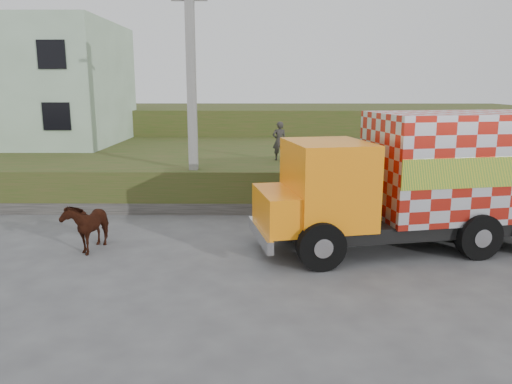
{
  "coord_description": "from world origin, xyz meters",
  "views": [
    {
      "loc": [
        1.37,
        -12.77,
        4.41
      ],
      "look_at": [
        1.23,
        1.76,
        1.3
      ],
      "focal_mm": 35.0,
      "sensor_mm": 36.0,
      "label": 1
    }
  ],
  "objects_px": {
    "utility_pole": "(192,95)",
    "cargo_truck": "(425,179)",
    "pedestrian": "(279,141)",
    "cow": "(88,225)"
  },
  "relations": [
    {
      "from": "utility_pole",
      "to": "pedestrian",
      "type": "height_order",
      "value": "utility_pole"
    },
    {
      "from": "utility_pole",
      "to": "pedestrian",
      "type": "distance_m",
      "value": 4.27
    },
    {
      "from": "cargo_truck",
      "to": "pedestrian",
      "type": "height_order",
      "value": "cargo_truck"
    },
    {
      "from": "pedestrian",
      "to": "utility_pole",
      "type": "bearing_deg",
      "value": 28.56
    },
    {
      "from": "cargo_truck",
      "to": "pedestrian",
      "type": "bearing_deg",
      "value": 109.59
    },
    {
      "from": "cargo_truck",
      "to": "utility_pole",
      "type": "bearing_deg",
      "value": 138.71
    },
    {
      "from": "utility_pole",
      "to": "cargo_truck",
      "type": "xyz_separation_m",
      "value": [
        6.87,
        -3.93,
        -2.17
      ]
    },
    {
      "from": "cow",
      "to": "cargo_truck",
      "type": "bearing_deg",
      "value": 10.96
    },
    {
      "from": "utility_pole",
      "to": "cargo_truck",
      "type": "bearing_deg",
      "value": -29.76
    },
    {
      "from": "pedestrian",
      "to": "cow",
      "type": "bearing_deg",
      "value": 42.31
    }
  ]
}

